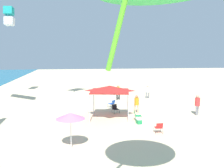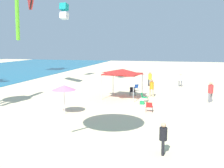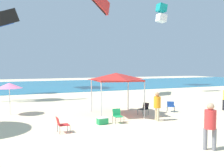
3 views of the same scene
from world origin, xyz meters
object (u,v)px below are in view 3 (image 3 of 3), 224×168
person_kite_handler (210,122)px  kite_box_teal (161,13)px  cooler_box (102,121)px  folding_chair_right_of_tent (61,124)px  canopy_tent (116,77)px  folding_chair_left_of_tent (171,106)px  folding_chair_near_cooler (118,115)px  folding_chair_facing_ocean (144,108)px  person_near_umbrella (157,104)px  beach_umbrella (9,86)px

person_kite_handler → kite_box_teal: size_ratio=0.81×
cooler_box → kite_box_teal: 21.71m
folding_chair_right_of_tent → canopy_tent: bearing=-56.7°
kite_box_teal → folding_chair_right_of_tent: bearing=134.1°
folding_chair_left_of_tent → folding_chair_near_cooler: size_ratio=1.00×
folding_chair_facing_ocean → kite_box_teal: size_ratio=0.35×
folding_chair_left_of_tent → kite_box_teal: kite_box_teal is taller
folding_chair_near_cooler → folding_chair_right_of_tent: bearing=-161.5°
cooler_box → person_near_umbrella: 3.59m
person_near_umbrella → beach_umbrella: bearing=69.5°
cooler_box → kite_box_teal: bearing=44.6°
folding_chair_right_of_tent → folding_chair_near_cooler: size_ratio=1.00×
folding_chair_near_cooler → canopy_tent: bearing=71.2°
folding_chair_near_cooler → cooler_box: bearing=-177.1°
canopy_tent → person_near_umbrella: (1.51, -2.72, -1.60)m
canopy_tent → beach_umbrella: canopy_tent is taller
folding_chair_right_of_tent → folding_chair_left_of_tent: size_ratio=1.00×
kite_box_teal → folding_chair_near_cooler: bearing=139.4°
cooler_box → person_near_umbrella: person_near_umbrella is taller
folding_chair_right_of_tent → folding_chair_near_cooler: (3.58, 0.88, 0.00)m
folding_chair_left_of_tent → person_near_umbrella: bearing=81.0°
person_near_umbrella → kite_box_teal: size_ratio=0.75×
canopy_tent → folding_chair_near_cooler: canopy_tent is taller
folding_chair_right_of_tent → person_near_umbrella: (6.07, 0.39, 0.56)m
canopy_tent → kite_box_teal: 18.01m
folding_chair_right_of_tent → cooler_box: size_ratio=1.26×
folding_chair_left_of_tent → kite_box_teal: 17.21m
folding_chair_right_of_tent → kite_box_teal: kite_box_teal is taller
folding_chair_left_of_tent → canopy_tent: bearing=34.0°
cooler_box → folding_chair_left_of_tent: bearing=14.3°
folding_chair_left_of_tent → folding_chair_near_cooler: (-5.13, -1.58, 0.00)m
beach_umbrella → kite_box_teal: 21.80m
folding_chair_left_of_tent → kite_box_teal: bearing=-79.5°
canopy_tent → beach_umbrella: (-6.70, 3.11, -0.60)m
folding_chair_left_of_tent → kite_box_teal: (7.64, 12.01, 9.68)m
folding_chair_near_cooler → kite_box_teal: size_ratio=0.35×
folding_chair_left_of_tent → kite_box_teal: size_ratio=0.35×
canopy_tent → person_near_umbrella: bearing=-61.0°
person_near_umbrella → kite_box_teal: kite_box_teal is taller
beach_umbrella → person_near_umbrella: (8.21, -5.84, -1.00)m
folding_chair_near_cooler → folding_chair_facing_ocean: bearing=33.5°
beach_umbrella → folding_chair_right_of_tent: bearing=-71.0°
cooler_box → kite_box_teal: (13.73, 13.56, 9.95)m
folding_chair_left_of_tent → person_kite_handler: (-3.92, -7.54, 0.64)m
canopy_tent → folding_chair_left_of_tent: bearing=-9.0°
kite_box_teal → beach_umbrella: bearing=116.6°
kite_box_teal → cooler_box: bearing=137.3°
person_near_umbrella → person_kite_handler: bearing=-178.2°
folding_chair_right_of_tent → folding_chair_left_of_tent: bearing=-75.3°
folding_chair_left_of_tent → folding_chair_near_cooler: same height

